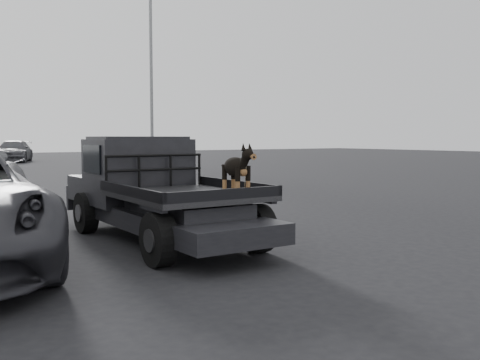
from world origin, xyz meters
TOP-DOWN VIEW (x-y plane):
  - ground at (0.00, 0.00)m, footprint 120.00×120.00m
  - flatbed_ute at (-0.50, 1.83)m, footprint 2.00×5.40m
  - ute_cab at (-0.50, 2.78)m, footprint 1.72×1.30m
  - headache_rack at (-0.50, 2.03)m, footprint 1.80×0.08m
  - dog at (-0.09, 0.08)m, footprint 0.32×0.60m
  - distant_car_b at (3.44, 35.48)m, footprint 3.85×5.79m
  - floodlight_mid at (9.36, 24.06)m, footprint 1.08×0.28m
  - floodlight_far at (12.07, 30.16)m, footprint 1.08×0.28m

SIDE VIEW (x-z plane):
  - ground at x=0.00m, z-range 0.00..0.00m
  - flatbed_ute at x=-0.50m, z-range 0.00..0.92m
  - distant_car_b at x=3.44m, z-range 0.00..1.56m
  - headache_rack at x=-0.50m, z-range 0.92..1.47m
  - dog at x=-0.09m, z-range 0.92..1.66m
  - ute_cab at x=-0.50m, z-range 0.92..1.80m
  - floodlight_mid at x=9.36m, z-range 0.59..13.67m
  - floodlight_far at x=12.07m, z-range 0.60..14.51m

